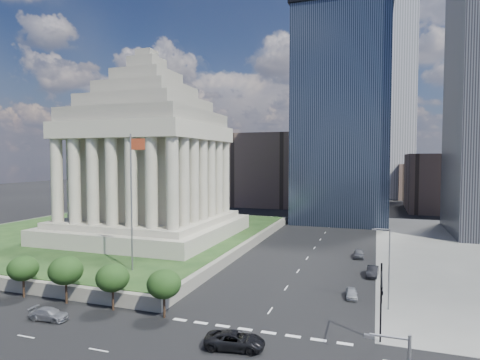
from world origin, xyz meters
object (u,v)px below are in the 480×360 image
at_px(war_memorial, 148,144).
at_px(parked_sedan_near, 351,293).
at_px(parked_sedan_mid, 372,271).
at_px(parked_sedan_far, 359,254).
at_px(street_lamp_north, 388,263).
at_px(suv_grey, 49,314).
at_px(flagpole, 132,194).
at_px(traffic_signal_ne, 381,296).
at_px(pickup_truck, 235,340).

xyz_separation_m(war_memorial, parked_sedan_near, (43.00, -20.19, -20.77)).
relative_size(parked_sedan_near, parked_sedan_mid, 0.80).
height_order(parked_sedan_mid, parked_sedan_far, parked_sedan_far).
height_order(war_memorial, parked_sedan_near, war_memorial).
distance_m(parked_sedan_near, parked_sedan_mid, 11.39).
distance_m(street_lamp_north, suv_grey, 39.98).
distance_m(flagpole, traffic_signal_ne, 36.69).
height_order(suv_grey, parked_sedan_near, suv_grey).
bearing_deg(parked_sedan_mid, parked_sedan_near, -99.00).
xyz_separation_m(flagpole, parked_sedan_mid, (33.33, 14.93, -12.35)).
bearing_deg(suv_grey, parked_sedan_near, -63.20).
xyz_separation_m(flagpole, parked_sedan_near, (30.83, 3.81, -12.48)).
height_order(flagpole, parked_sedan_far, flagpole).
xyz_separation_m(street_lamp_north, parked_sedan_near, (-4.33, 2.81, -5.03)).
relative_size(war_memorial, flagpole, 1.95).
relative_size(parked_sedan_mid, parked_sedan_far, 1.02).
distance_m(street_lamp_north, parked_sedan_far, 26.36).
xyz_separation_m(flagpole, street_lamp_north, (35.16, 1.00, -7.45)).
height_order(street_lamp_north, parked_sedan_near, street_lamp_north).
bearing_deg(parked_sedan_far, parked_sedan_near, -91.01).
distance_m(war_memorial, traffic_signal_ne, 60.00).
distance_m(street_lamp_north, parked_sedan_mid, 14.88).
relative_size(traffic_signal_ne, parked_sedan_near, 2.17).
relative_size(traffic_signal_ne, pickup_truck, 1.37).
distance_m(pickup_truck, parked_sedan_far, 42.14).
xyz_separation_m(parked_sedan_near, parked_sedan_mid, (2.50, 11.11, 0.13)).
distance_m(war_memorial, pickup_truck, 54.84).
height_order(pickup_truck, parked_sedan_near, pickup_truck).
height_order(suv_grey, parked_sedan_far, parked_sedan_far).
xyz_separation_m(suv_grey, parked_sedan_far, (32.06, 41.34, 0.10)).
relative_size(flagpole, parked_sedan_mid, 4.33).
bearing_deg(parked_sedan_far, pickup_truck, -104.41).
relative_size(war_memorial, parked_sedan_far, 8.64).
bearing_deg(suv_grey, parked_sedan_far, -41.15).
relative_size(war_memorial, pickup_truck, 6.67).
bearing_deg(parked_sedan_mid, traffic_signal_ne, -84.05).
bearing_deg(suv_grey, street_lamp_north, -69.87).
distance_m(flagpole, parked_sedan_mid, 38.55).
bearing_deg(parked_sedan_near, suv_grey, -155.42).
relative_size(flagpole, traffic_signal_ne, 2.50).
height_order(pickup_truck, parked_sedan_far, pickup_truck).
height_order(war_memorial, suv_grey, war_memorial).
bearing_deg(suv_grey, pickup_truck, -92.46).
distance_m(war_memorial, parked_sedan_mid, 50.78).
xyz_separation_m(traffic_signal_ne, street_lamp_north, (0.83, 11.30, 0.41)).
xyz_separation_m(war_memorial, parked_sedan_far, (43.00, 2.53, -20.63)).
height_order(flagpole, pickup_truck, flagpole).
xyz_separation_m(flagpole, suv_grey, (-1.23, -14.81, -12.44)).
distance_m(war_memorial, parked_sedan_near, 51.84).
bearing_deg(traffic_signal_ne, street_lamp_north, 85.81).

